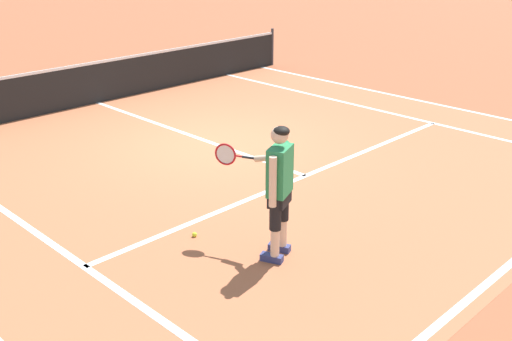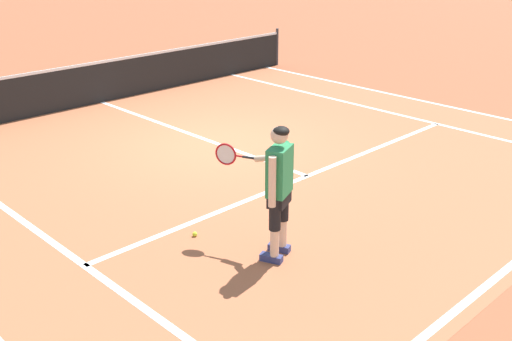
# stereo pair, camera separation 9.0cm
# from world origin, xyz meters

# --- Properties ---
(ground_plane) EXTENTS (80.00, 80.00, 0.00)m
(ground_plane) POSITION_xyz_m (0.00, 0.00, 0.00)
(ground_plane) COLOR #9E5133
(court_inner_surface) EXTENTS (10.98, 10.44, 0.00)m
(court_inner_surface) POSITION_xyz_m (0.00, -0.92, 0.00)
(court_inner_surface) COLOR #B2603D
(court_inner_surface) RESTS_ON ground
(line_service) EXTENTS (8.23, 0.10, 0.01)m
(line_service) POSITION_xyz_m (0.00, -2.30, 0.00)
(line_service) COLOR white
(line_service) RESTS_ON ground
(line_centre_service) EXTENTS (0.10, 6.40, 0.01)m
(line_centre_service) POSITION_xyz_m (0.00, 0.90, 0.00)
(line_centre_service) COLOR white
(line_centre_service) RESTS_ON ground
(line_singles_left) EXTENTS (0.10, 10.04, 0.01)m
(line_singles_left) POSITION_xyz_m (-4.12, -0.92, 0.00)
(line_singles_left) COLOR white
(line_singles_left) RESTS_ON ground
(line_singles_right) EXTENTS (0.10, 10.04, 0.01)m
(line_singles_right) POSITION_xyz_m (4.12, -0.92, 0.00)
(line_singles_right) COLOR white
(line_singles_right) RESTS_ON ground
(line_doubles_right) EXTENTS (0.10, 10.04, 0.01)m
(line_doubles_right) POSITION_xyz_m (5.49, -0.92, 0.00)
(line_doubles_right) COLOR white
(line_doubles_right) RESTS_ON ground
(tennis_net) EXTENTS (11.96, 0.08, 1.07)m
(tennis_net) POSITION_xyz_m (0.00, 4.10, 0.50)
(tennis_net) COLOR #333338
(tennis_net) RESTS_ON ground
(tennis_player) EXTENTS (0.57, 1.23, 1.71)m
(tennis_player) POSITION_xyz_m (-2.27, -3.77, 0.99)
(tennis_player) COLOR navy
(tennis_player) RESTS_ON ground
(tennis_ball_near_feet) EXTENTS (0.07, 0.07, 0.07)m
(tennis_ball_near_feet) POSITION_xyz_m (-2.67, -2.65, 0.03)
(tennis_ball_near_feet) COLOR #CCE02D
(tennis_ball_near_feet) RESTS_ON ground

